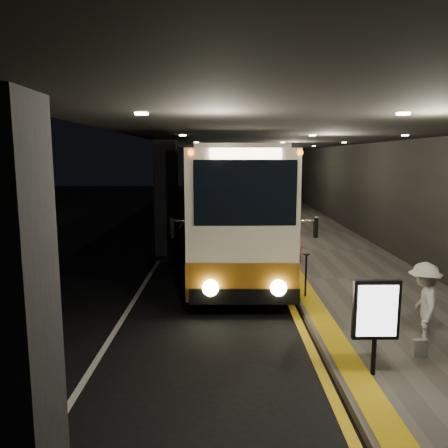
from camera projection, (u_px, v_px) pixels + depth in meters
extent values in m
plane|color=black|center=(203.00, 292.00, 12.42)|extent=(90.00, 90.00, 0.00)
cube|color=silver|center=(163.00, 253.00, 17.36)|extent=(0.12, 50.00, 0.01)
cube|color=gold|center=(267.00, 253.00, 17.36)|extent=(0.18, 50.00, 0.01)
cube|color=#514C44|center=(328.00, 252.00, 17.36)|extent=(4.50, 50.00, 0.15)
cube|color=gold|center=(280.00, 250.00, 17.34)|extent=(0.50, 50.00, 0.01)
cube|color=black|center=(388.00, 178.00, 16.91)|extent=(0.10, 50.00, 6.00)
cube|color=black|center=(5.00, 327.00, 4.18)|extent=(0.80, 0.80, 4.40)
cube|color=black|center=(167.00, 201.00, 16.03)|extent=(0.80, 0.80, 4.40)
cube|color=black|center=(191.00, 182.00, 27.89)|extent=(0.80, 0.80, 4.40)
cube|color=black|center=(273.00, 136.00, 16.66)|extent=(9.00, 50.00, 0.40)
cube|color=beige|center=(237.00, 200.00, 16.22)|extent=(2.74, 12.68, 3.59)
cube|color=brown|center=(236.00, 235.00, 16.42)|extent=(2.76, 12.70, 0.95)
cube|color=black|center=(245.00, 193.00, 9.81)|extent=(2.32, 0.08, 1.48)
cube|color=black|center=(244.00, 295.00, 10.26)|extent=(2.59, 0.27, 0.37)
cylinder|color=black|center=(199.00, 272.00, 12.51)|extent=(0.30, 1.06, 1.06)
cylinder|color=black|center=(282.00, 272.00, 12.51)|extent=(0.30, 1.06, 1.06)
cylinder|color=black|center=(208.00, 227.00, 20.64)|extent=(0.30, 1.06, 1.06)
cylinder|color=black|center=(259.00, 227.00, 20.65)|extent=(0.30, 1.06, 1.06)
sphere|color=#FFEAA5|center=(210.00, 288.00, 10.14)|extent=(0.38, 0.38, 0.38)
sphere|color=#FFEAA5|center=(278.00, 288.00, 10.14)|extent=(0.38, 0.38, 0.38)
cube|color=#FFF2BF|center=(245.00, 153.00, 9.67)|extent=(1.58, 0.06, 0.23)
cube|color=beige|center=(226.00, 186.00, 27.74)|extent=(2.71, 11.29, 3.18)
cube|color=brown|center=(226.00, 204.00, 27.92)|extent=(2.73, 11.31, 0.84)
cube|color=black|center=(227.00, 180.00, 22.06)|extent=(2.06, 0.13, 1.31)
cube|color=black|center=(227.00, 221.00, 22.46)|extent=(2.30, 0.33, 0.33)
cylinder|color=black|center=(208.00, 217.00, 24.45)|extent=(0.26, 0.94, 0.94)
cylinder|color=black|center=(245.00, 217.00, 24.46)|extent=(0.26, 0.94, 0.94)
cylinder|color=black|center=(211.00, 203.00, 31.66)|extent=(0.26, 0.94, 0.94)
cylinder|color=black|center=(240.00, 203.00, 31.67)|extent=(0.26, 0.94, 0.94)
cube|color=beige|center=(225.00, 177.00, 41.77)|extent=(2.39, 11.03, 3.12)
cube|color=brown|center=(225.00, 188.00, 41.94)|extent=(2.41, 11.05, 0.83)
cube|color=black|center=(226.00, 171.00, 36.19)|extent=(2.02, 0.08, 1.28)
cube|color=black|center=(226.00, 196.00, 36.59)|extent=(2.25, 0.27, 0.32)
cylinder|color=black|center=(214.00, 195.00, 38.55)|extent=(0.26, 0.92, 0.92)
cylinder|color=black|center=(237.00, 195.00, 38.55)|extent=(0.26, 0.92, 0.92)
cylinder|color=black|center=(215.00, 189.00, 45.62)|extent=(0.26, 0.92, 0.92)
cylinder|color=black|center=(235.00, 189.00, 45.62)|extent=(0.26, 0.92, 0.92)
imported|color=#D36362|center=(297.00, 250.00, 13.09)|extent=(0.43, 0.65, 1.78)
imported|color=beige|center=(424.00, 305.00, 8.42)|extent=(0.79, 1.17, 1.66)
cube|color=black|center=(420.00, 348.00, 8.08)|extent=(0.27, 0.14, 0.32)
cylinder|color=black|center=(374.00, 357.00, 7.36)|extent=(0.08, 0.08, 0.64)
cube|color=black|center=(376.00, 310.00, 7.24)|extent=(0.78, 0.11, 1.01)
cube|color=white|center=(377.00, 311.00, 7.18)|extent=(0.66, 0.03, 0.87)
cylinder|color=black|center=(306.00, 275.00, 11.46)|extent=(0.05, 0.05, 1.14)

